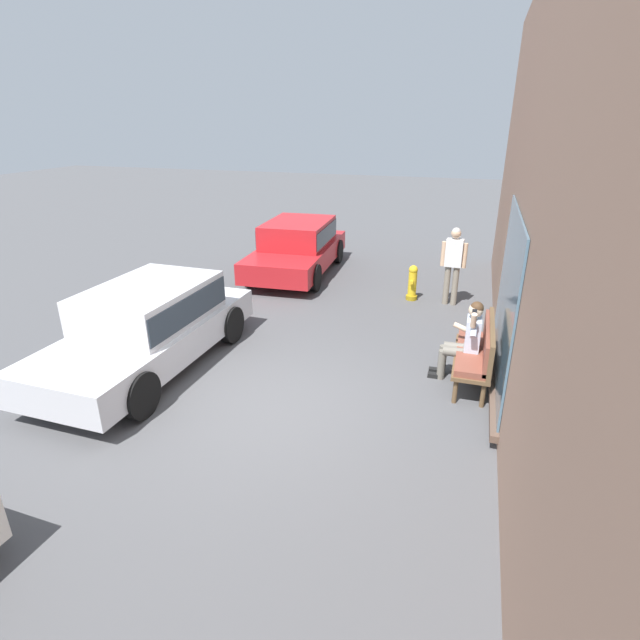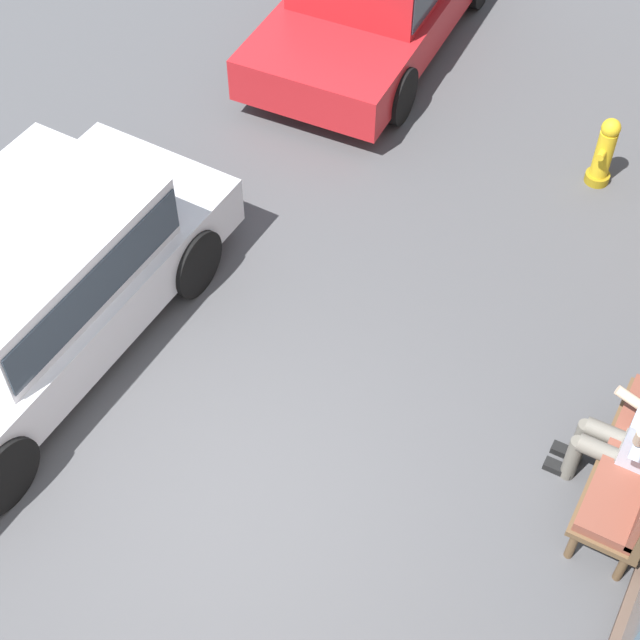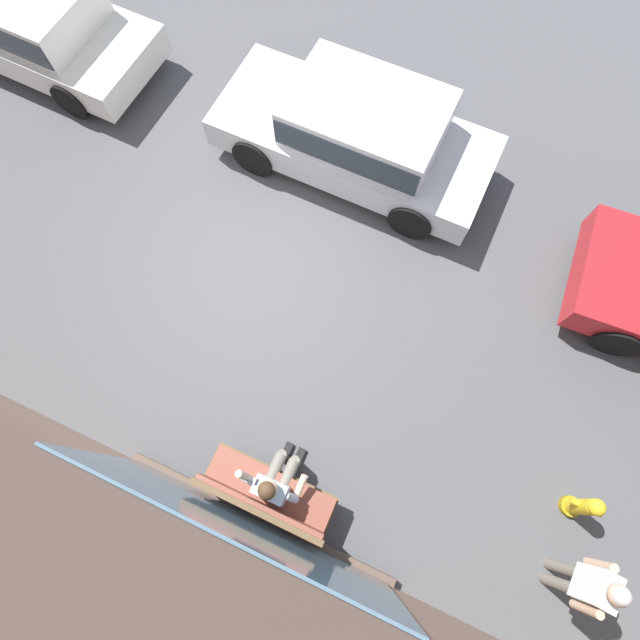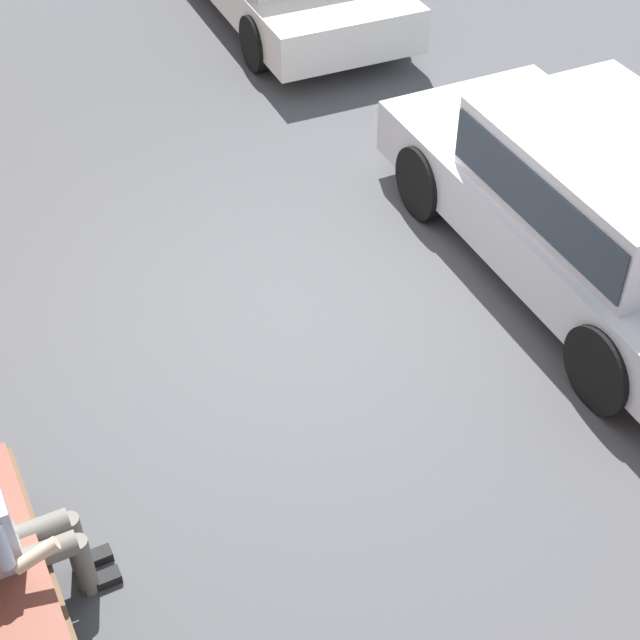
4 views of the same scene
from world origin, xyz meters
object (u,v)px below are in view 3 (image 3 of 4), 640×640
person_on_phone (276,482)px  fire_hydrant (583,507)px  bench (265,499)px  parked_car_far (25,17)px  pedestrian_standing (588,585)px  parked_car_mid (359,131)px

person_on_phone → fire_hydrant: (-3.51, -1.26, -0.31)m
bench → fire_hydrant: 3.85m
person_on_phone → parked_car_far: (6.98, -4.91, 0.04)m
pedestrian_standing → parked_car_far: bearing=-23.3°
person_on_phone → pedestrian_standing: size_ratio=0.77×
pedestrian_standing → parked_car_mid: bearing=-45.7°
person_on_phone → fire_hydrant: size_ratio=1.64×
bench → fire_hydrant: bench is taller
bench → parked_car_mid: size_ratio=0.38×
parked_car_far → parked_car_mid: bearing=-179.0°
bench → person_on_phone: size_ratio=1.23×
person_on_phone → parked_car_mid: parked_car_mid is taller
person_on_phone → parked_car_mid: bearing=-78.4°
person_on_phone → parked_car_mid: 5.12m
parked_car_mid → parked_car_far: size_ratio=0.95×
bench → parked_car_mid: 5.33m
person_on_phone → pedestrian_standing: 3.49m
person_on_phone → parked_car_far: bearing=-35.1°
bench → person_on_phone: 0.26m
parked_car_far → fire_hydrant: size_ratio=5.62×
bench → person_on_phone: (-0.04, -0.22, 0.13)m
parked_car_far → bench: bearing=143.5°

